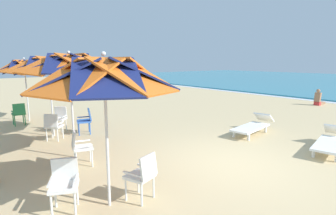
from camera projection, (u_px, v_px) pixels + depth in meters
The scene contains 15 objects.
ground_plane at pixel (232, 164), 6.40m from camera, with size 80.00×80.00×0.00m, color #D3B784.
beach_umbrella_0 at pixel (104, 75), 4.21m from camera, with size 2.43×2.43×2.61m.
plastic_chair_0 at pixel (143, 174), 4.69m from camera, with size 0.58×0.56×0.87m.
plastic_chair_1 at pixel (64, 182), 4.39m from camera, with size 0.61×0.59×0.87m.
beach_umbrella_1 at pixel (69, 65), 6.47m from camera, with size 2.47×2.47×2.70m.
plastic_chair_2 at pixel (80, 146), 6.24m from camera, with size 0.54×0.57×0.87m.
beach_umbrella_2 at pixel (49, 65), 8.41m from camera, with size 2.63×2.63×2.67m.
plastic_chair_3 at pixel (86, 119), 9.02m from camera, with size 0.55×0.58×0.87m.
plastic_chair_4 at pixel (59, 117), 9.37m from camera, with size 0.63×0.63×0.87m.
plastic_chair_5 at pixel (53, 125), 8.24m from camera, with size 0.63×0.63×0.87m.
beach_umbrella_3 at pixel (24, 67), 10.63m from camera, with size 2.07×2.07×2.60m.
plastic_chair_6 at pixel (19, 113), 10.19m from camera, with size 0.47×0.44×0.87m.
sun_lounger_0 at pixel (331, 141), 7.31m from camera, with size 1.04×2.23×0.62m.
sun_lounger_1 at pixel (253, 126), 9.07m from camera, with size 0.92×2.21×0.62m.
beachgoer_seated at pixel (319, 100), 14.92m from camera, with size 0.30×0.93×0.92m.
Camera 1 is at (3.75, -5.01, 2.47)m, focal length 28.42 mm.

